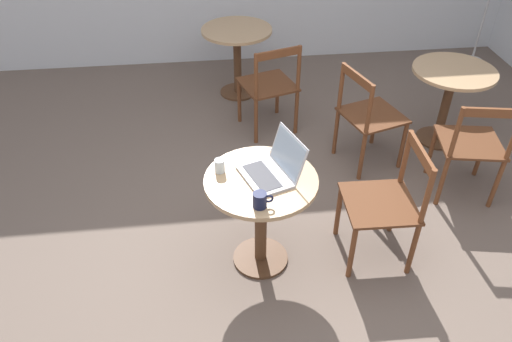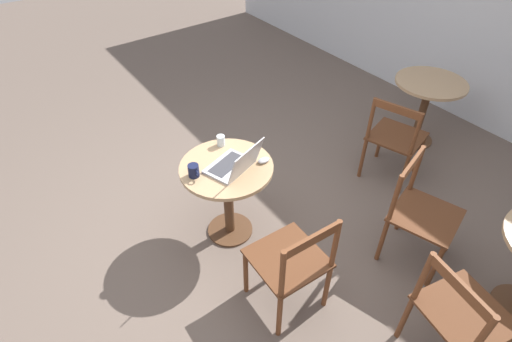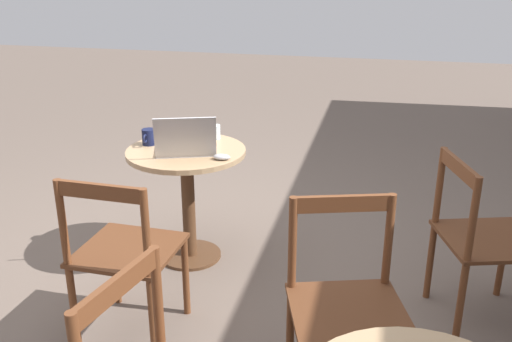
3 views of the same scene
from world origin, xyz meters
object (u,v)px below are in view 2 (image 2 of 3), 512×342
object	(u,v)px
cafe_table_near	(227,183)
drinking_glass	(221,141)
laptop	(235,164)
mug	(194,171)
chair_mid_front	(459,316)
mouse	(264,160)
chair_far_front	(395,139)
cafe_table_far	(427,97)
chair_near_right	(291,263)
chair_mid_left	(420,213)

from	to	relation	value
cafe_table_near	drinking_glass	world-z (taller)	drinking_glass
cafe_table_near	laptop	xyz separation A→B (m)	(0.07, 0.03, 0.23)
mug	chair_mid_front	bearing A→B (deg)	24.53
cafe_table_near	drinking_glass	size ratio (longest dim) A/B	8.14
drinking_glass	chair_mid_front	bearing A→B (deg)	12.54
laptop	mug	xyz separation A→B (m)	(-0.11, -0.28, -0.00)
mouse	mug	distance (m)	0.54
chair_far_front	cafe_table_far	bearing A→B (deg)	107.14
chair_near_right	mug	xyz separation A→B (m)	(-0.87, -0.23, 0.31)
cafe_table_far	laptop	size ratio (longest dim) A/B	1.66
cafe_table_near	mouse	size ratio (longest dim) A/B	7.21
chair_mid_left	chair_far_front	size ratio (longest dim) A/B	1.00
cafe_table_near	mug	xyz separation A→B (m)	(-0.04, -0.25, 0.22)
cafe_table_near	chair_mid_front	size ratio (longest dim) A/B	0.81
chair_near_right	laptop	size ratio (longest dim) A/B	2.05
laptop	cafe_table_far	bearing A→B (deg)	90.48
chair_mid_left	cafe_table_far	bearing A→B (deg)	125.58
cafe_table_near	chair_mid_front	xyz separation A→B (m)	(1.70, 0.54, -0.09)
cafe_table_far	chair_far_front	distance (m)	0.80
chair_mid_left	mouse	bearing A→B (deg)	-139.01
cafe_table_near	chair_near_right	world-z (taller)	chair_near_right
chair_mid_left	drinking_glass	world-z (taller)	chair_mid_left
mouse	laptop	bearing A→B (deg)	-102.14
chair_far_front	mug	size ratio (longest dim) A/B	7.36
chair_far_front	laptop	xyz separation A→B (m)	(-0.21, -1.63, 0.32)
chair_near_right	drinking_glass	bearing A→B (deg)	172.98
cafe_table_far	laptop	world-z (taller)	laptop
chair_mid_front	cafe_table_near	bearing A→B (deg)	-162.36
cafe_table_near	drinking_glass	bearing A→B (deg)	156.68
cafe_table_far	drinking_glass	size ratio (longest dim) A/B	8.14
mug	chair_near_right	bearing A→B (deg)	14.57
cafe_table_far	chair_far_front	size ratio (longest dim) A/B	0.81
laptop	drinking_glass	xyz separation A→B (m)	(-0.32, 0.08, -0.01)
cafe_table_near	chair_mid_left	bearing A→B (deg)	45.44
cafe_table_near	laptop	size ratio (longest dim) A/B	1.66
cafe_table_far	chair_mid_left	xyz separation A→B (m)	(0.98, -1.37, -0.09)
chair_mid_left	chair_near_right	bearing A→B (deg)	-100.67
cafe_table_far	chair_mid_front	xyz separation A→B (m)	(1.64, -1.88, -0.09)
cafe_table_far	laptop	distance (m)	2.40
mug	drinking_glass	distance (m)	0.42
chair_mid_front	mug	size ratio (longest dim) A/B	7.36
chair_mid_left	mug	size ratio (longest dim) A/B	7.36
chair_mid_left	drinking_glass	xyz separation A→B (m)	(-1.28, -0.94, 0.31)
cafe_table_near	mouse	xyz separation A→B (m)	(0.12, 0.26, 0.19)
laptop	chair_mid_front	bearing A→B (deg)	17.47
chair_near_right	drinking_glass	size ratio (longest dim) A/B	10.01
chair_mid_front	laptop	xyz separation A→B (m)	(-1.62, -0.51, 0.32)
chair_mid_front	mouse	size ratio (longest dim) A/B	8.87
chair_near_right	chair_mid_left	world-z (taller)	same
chair_mid_left	mug	world-z (taller)	chair_mid_left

